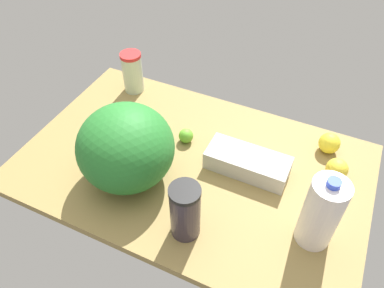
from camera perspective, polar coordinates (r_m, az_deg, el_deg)
countertop at (r=132.77cm, az=-0.00°, el=-3.49°), size 120.00×76.00×3.00cm
egg_carton at (r=128.79cm, az=8.45°, el=-2.83°), size 28.27×12.00×6.96cm
shaker_bottle at (r=107.43cm, az=-1.05°, el=-10.21°), size 9.04×9.04×19.62cm
watermelon at (r=119.68cm, az=-10.05°, el=-0.54°), size 31.04×31.04×27.65cm
milk_jug at (r=110.06cm, az=19.09°, el=-9.89°), size 10.31×10.31×26.07cm
tumbler_cup at (r=160.47cm, az=-9.05°, el=10.77°), size 8.62×8.62×17.59cm
lemon_near_front at (r=134.32cm, az=21.21°, el=-3.56°), size 7.36×7.36×7.36cm
lemon_beside_bowl at (r=142.20cm, az=20.20°, el=0.14°), size 7.55×7.55×7.55cm
lime_far_back at (r=137.66cm, az=-0.92°, el=1.26°), size 5.43×5.43×5.43cm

